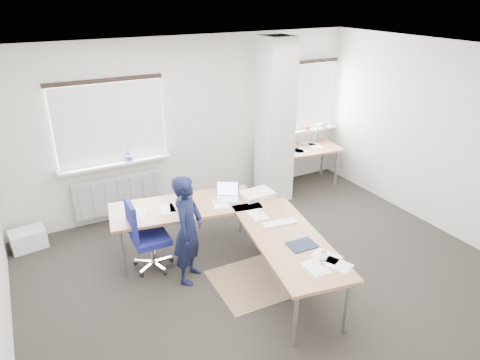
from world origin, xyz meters
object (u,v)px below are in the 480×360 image
desk_side (303,150)px  task_chair (149,250)px  person (188,230)px  desk_main (237,222)px

desk_side → task_chair: bearing=-152.4°
task_chair → person: 0.74m
desk_side → task_chair: size_ratio=1.45×
desk_main → person: person is taller
desk_main → desk_side: desk_side is taller
desk_side → desk_main: bearing=-135.4°
task_chair → desk_side: bearing=21.2°
desk_side → task_chair: 3.63m
desk_side → task_chair: desk_side is taller
desk_main → task_chair: (-1.04, 0.53, -0.41)m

